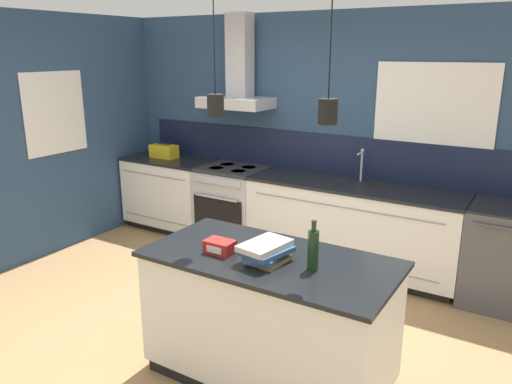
{
  "coord_description": "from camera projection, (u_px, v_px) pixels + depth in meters",
  "views": [
    {
      "loc": [
        2.3,
        -2.92,
        2.21
      ],
      "look_at": [
        0.17,
        0.53,
        1.05
      ],
      "focal_mm": 35.0,
      "sensor_mm": 36.0,
      "label": 1
    }
  ],
  "objects": [
    {
      "name": "oven_range",
      "position": [
        233.0,
        205.0,
        5.84
      ],
      "size": [
        0.75,
        0.66,
        0.91
      ],
      "color": "#B5B5BA",
      "rests_on": "ground_plane"
    },
    {
      "name": "book_stack",
      "position": [
        266.0,
        251.0,
        3.15
      ],
      "size": [
        0.3,
        0.36,
        0.13
      ],
      "color": "olive",
      "rests_on": "kitchen_island"
    },
    {
      "name": "counter_run_left",
      "position": [
        172.0,
        193.0,
        6.32
      ],
      "size": [
        1.15,
        0.64,
        0.91
      ],
      "color": "black",
      "rests_on": "ground_plane"
    },
    {
      "name": "wall_back",
      "position": [
        309.0,
        131.0,
        5.45
      ],
      "size": [
        5.6,
        2.46,
        2.6
      ],
      "color": "navy",
      "rests_on": "ground_plane"
    },
    {
      "name": "kitchen_island",
      "position": [
        269.0,
        318.0,
        3.37
      ],
      "size": [
        1.66,
        0.83,
        0.91
      ],
      "color": "black",
      "rests_on": "ground_plane"
    },
    {
      "name": "ground_plane",
      "position": [
        205.0,
        325.0,
        4.16
      ],
      "size": [
        16.0,
        16.0,
        0.0
      ],
      "primitive_type": "plane",
      "color": "#A87F51",
      "rests_on": "ground"
    },
    {
      "name": "bottle_on_island",
      "position": [
        313.0,
        249.0,
        3.02
      ],
      "size": [
        0.07,
        0.07,
        0.32
      ],
      "color": "#193319",
      "rests_on": "kitchen_island"
    },
    {
      "name": "yellow_toolbox",
      "position": [
        164.0,
        151.0,
        6.22
      ],
      "size": [
        0.34,
        0.18,
        0.19
      ],
      "color": "gold",
      "rests_on": "counter_run_left"
    },
    {
      "name": "counter_run_sink",
      "position": [
        352.0,
        227.0,
        5.1
      ],
      "size": [
        2.2,
        0.64,
        1.25
      ],
      "color": "black",
      "rests_on": "ground_plane"
    },
    {
      "name": "wall_left",
      "position": [
        66.0,
        134.0,
        5.59
      ],
      "size": [
        0.08,
        3.8,
        2.6
      ],
      "color": "navy",
      "rests_on": "ground_plane"
    },
    {
      "name": "dishwasher",
      "position": [
        501.0,
        256.0,
        4.41
      ],
      "size": [
        0.59,
        0.65,
        0.91
      ],
      "color": "#4C4C51",
      "rests_on": "ground_plane"
    },
    {
      "name": "red_supply_box",
      "position": [
        220.0,
        247.0,
        3.3
      ],
      "size": [
        0.19,
        0.13,
        0.09
      ],
      "color": "red",
      "rests_on": "kitchen_island"
    }
  ]
}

